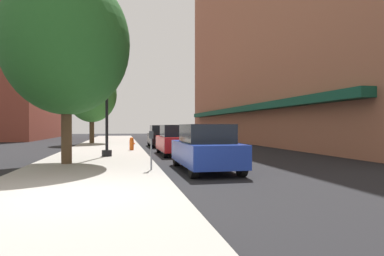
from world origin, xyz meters
TOP-DOWN VIEW (x-y plane):
  - ground_plane at (4.00, 18.00)m, footprint 90.00×90.00m
  - sidewalk_slab at (0.00, 19.00)m, footprint 4.80×50.00m
  - building_far_background at (-11.01, 37.00)m, footprint 6.80×18.00m
  - lamppost at (0.36, 9.19)m, footprint 0.48×0.48m
  - fire_hydrant at (1.66, 13.19)m, footprint 0.33×0.26m
  - parking_meter_near at (2.05, 3.69)m, footprint 0.14×0.09m
  - tree_near at (-1.49, 22.26)m, footprint 4.24×4.24m
  - tree_mid at (-1.05, 6.30)m, footprint 4.93×4.93m
  - car_blue at (4.00, 3.96)m, footprint 1.80×4.30m
  - car_red at (4.00, 10.59)m, footprint 1.80×4.30m
  - car_black at (4.00, 17.82)m, footprint 1.80×4.30m

SIDE VIEW (x-z plane):
  - ground_plane at x=4.00m, z-range 0.00..0.00m
  - sidewalk_slab at x=0.00m, z-range 0.00..0.12m
  - fire_hydrant at x=1.66m, z-range 0.12..0.91m
  - car_blue at x=4.00m, z-range -0.02..1.64m
  - car_red at x=4.00m, z-range -0.02..1.64m
  - car_black at x=4.00m, z-range -0.02..1.64m
  - parking_meter_near at x=2.05m, z-range 0.29..1.60m
  - lamppost at x=0.36m, z-range 0.25..6.15m
  - tree_near at x=-1.49m, z-range 1.01..7.70m
  - tree_mid at x=-1.05m, z-range 1.07..8.67m
  - building_far_background at x=-11.01m, z-range -0.02..20.90m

